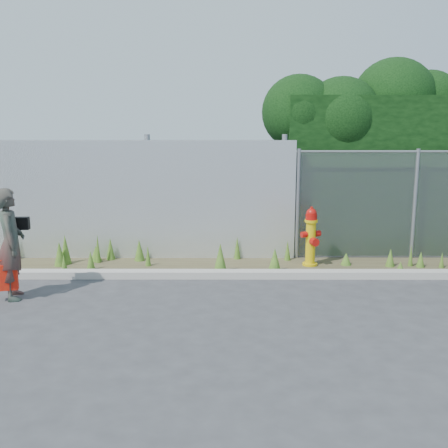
% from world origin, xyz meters
% --- Properties ---
extents(ground, '(80.00, 80.00, 0.00)m').
position_xyz_m(ground, '(0.00, 0.00, 0.00)').
color(ground, '#38383B').
rests_on(ground, ground).
extents(curb, '(16.00, 0.22, 0.12)m').
position_xyz_m(curb, '(0.00, 1.80, 0.06)').
color(curb, '#A7A097').
rests_on(curb, ground).
extents(weed_strip, '(16.00, 1.20, 0.54)m').
position_xyz_m(weed_strip, '(-0.20, 2.40, 0.14)').
color(weed_strip, '#463E28').
rests_on(weed_strip, ground).
extents(corrugated_fence, '(8.50, 0.21, 2.30)m').
position_xyz_m(corrugated_fence, '(-3.25, 3.01, 1.10)').
color(corrugated_fence, silver).
rests_on(corrugated_fence, ground).
extents(fire_hydrant, '(0.36, 0.32, 1.08)m').
position_xyz_m(fire_hydrant, '(1.23, 2.48, 0.52)').
color(fire_hydrant, '#DBB90B').
rests_on(fire_hydrant, ground).
extents(woman, '(0.56, 0.69, 1.65)m').
position_xyz_m(woman, '(-3.42, 0.80, 0.83)').
color(woman, '#0E5846').
rests_on(woman, ground).
extents(red_tote_bag, '(0.34, 0.13, 0.45)m').
position_xyz_m(red_tote_bag, '(-3.49, 0.66, 0.36)').
color(red_tote_bag, red).
extents(black_shoulder_bag, '(0.25, 0.10, 0.19)m').
position_xyz_m(black_shoulder_bag, '(-3.34, 1.04, 1.09)').
color(black_shoulder_bag, black).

